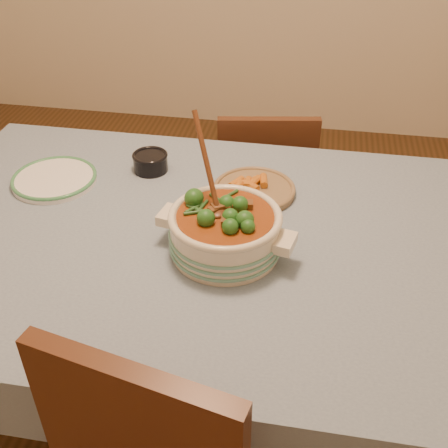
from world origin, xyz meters
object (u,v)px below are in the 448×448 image
object	(u,v)px
stew_casserole	(225,228)
condiment_bowl	(150,161)
white_plate	(54,179)
dining_table	(206,262)
chair_far	(264,186)
fried_plate	(254,188)

from	to	relation	value
stew_casserole	condiment_bowl	distance (m)	0.47
stew_casserole	white_plate	distance (m)	0.62
dining_table	chair_far	distance (m)	0.79
stew_casserole	condiment_bowl	bearing A→B (deg)	129.78
stew_casserole	fried_plate	world-z (taller)	stew_casserole
dining_table	condiment_bowl	xyz separation A→B (m)	(-0.24, 0.31, 0.12)
condiment_bowl	white_plate	bearing A→B (deg)	-156.00
dining_table	stew_casserole	world-z (taller)	stew_casserole
white_plate	chair_far	world-z (taller)	chair_far
white_plate	condiment_bowl	world-z (taller)	condiment_bowl
dining_table	fried_plate	xyz separation A→B (m)	(0.10, 0.23, 0.11)
stew_casserole	chair_far	distance (m)	0.90
dining_table	condiment_bowl	size ratio (longest dim) A/B	14.95
stew_casserole	dining_table	bearing A→B (deg)	138.74
white_plate	stew_casserole	bearing A→B (deg)	-22.85
chair_far	fried_plate	bearing A→B (deg)	82.46
stew_casserole	white_plate	bearing A→B (deg)	157.15
stew_casserole	chair_far	size ratio (longest dim) A/B	0.46
condiment_bowl	chair_far	bearing A→B (deg)	55.03
white_plate	condiment_bowl	xyz separation A→B (m)	(0.27, 0.12, 0.02)
stew_casserole	white_plate	xyz separation A→B (m)	(-0.57, 0.24, -0.06)
condiment_bowl	fried_plate	bearing A→B (deg)	-12.70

